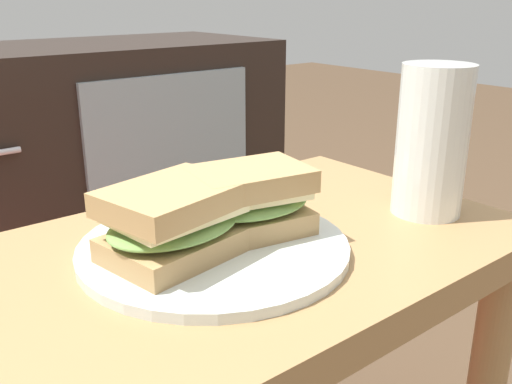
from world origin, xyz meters
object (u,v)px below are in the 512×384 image
tv_cabinet (87,161)px  beer_glass (432,143)px  plate (215,248)px  sandwich_front (176,222)px  sandwich_back (249,201)px

tv_cabinet → beer_glass: size_ratio=5.78×
plate → sandwich_front: (-0.04, -0.00, 0.04)m
plate → beer_glass: beer_glass is taller
beer_glass → tv_cabinet: bearing=89.1°
plate → sandwich_back: sandwich_back is taller
plate → beer_glass: size_ratio=1.56×
plate → beer_glass: (0.25, -0.06, 0.08)m
tv_cabinet → sandwich_front: tv_cabinet is taller
sandwich_front → sandwich_back: size_ratio=1.06×
sandwich_back → tv_cabinet: bearing=76.8°
sandwich_back → beer_glass: 0.22m
tv_cabinet → sandwich_back: size_ratio=7.10×
sandwich_front → beer_glass: beer_glass is taller
sandwich_back → sandwich_front: bearing=-178.2°
plate → sandwich_back: size_ratio=1.92×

